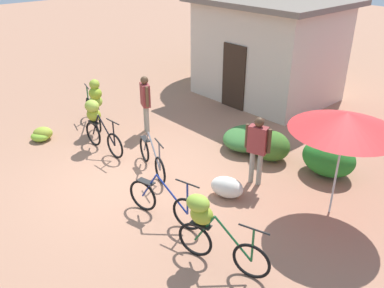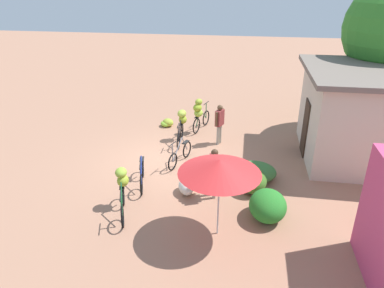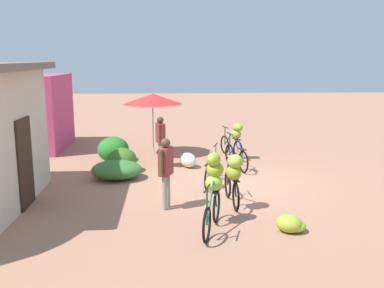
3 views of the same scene
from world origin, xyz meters
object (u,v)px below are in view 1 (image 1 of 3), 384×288
object	(u,v)px
bicycle_near_pile	(97,120)
bicycle_center_loaded	(152,158)
market_umbrella	(346,122)
person_vendor	(145,99)
bicycle_leftmost	(95,100)
bicycle_rightmost	(209,224)
person_bystander	(257,144)
produce_sack	(227,187)
bicycle_by_shop	(164,203)
banana_pile_on_ground	(42,135)
building_low	(268,49)

from	to	relation	value
bicycle_near_pile	bicycle_center_loaded	size ratio (longest dim) A/B	1.00
market_umbrella	person_vendor	size ratio (longest dim) A/B	1.33
bicycle_leftmost	bicycle_center_loaded	bearing A→B (deg)	-5.20
market_umbrella	bicycle_near_pile	distance (m)	5.91
bicycle_near_pile	bicycle_rightmost	size ratio (longest dim) A/B	1.01
person_vendor	bicycle_rightmost	bearing A→B (deg)	-25.27
bicycle_center_loaded	person_bystander	world-z (taller)	person_bystander
bicycle_center_loaded	person_vendor	distance (m)	2.28
bicycle_center_loaded	bicycle_rightmost	distance (m)	3.14
bicycle_rightmost	produce_sack	distance (m)	1.99
bicycle_by_shop	banana_pile_on_ground	xyz separation A→B (m)	(-4.89, -0.29, -0.21)
market_umbrella	building_low	bearing A→B (deg)	139.92
person_vendor	market_umbrella	bearing A→B (deg)	4.62
bicycle_center_loaded	person_vendor	xyz separation A→B (m)	(-1.84, 1.20, 0.63)
bicycle_rightmost	produce_sack	bearing A→B (deg)	124.19
building_low	bicycle_by_shop	distance (m)	7.61
bicycle_center_loaded	bicycle_by_shop	world-z (taller)	bicycle_by_shop
bicycle_center_loaded	produce_sack	distance (m)	1.94
building_low	market_umbrella	bearing A→B (deg)	-40.08
bicycle_by_shop	produce_sack	size ratio (longest dim) A/B	2.40
market_umbrella	produce_sack	bearing A→B (deg)	-147.43
bicycle_leftmost	bicycle_near_pile	world-z (taller)	bicycle_leftmost
bicycle_near_pile	bicycle_rightmost	xyz separation A→B (m)	(4.81, -0.77, -0.03)
produce_sack	person_vendor	distance (m)	3.83
bicycle_near_pile	bicycle_by_shop	world-z (taller)	bicycle_near_pile
bicycle_leftmost	person_bystander	xyz separation A→B (m)	(4.82, 1.10, 0.09)
banana_pile_on_ground	produce_sack	size ratio (longest dim) A/B	1.06
bicycle_rightmost	person_bystander	bearing A→B (deg)	113.05
bicycle_by_shop	person_bystander	size ratio (longest dim) A/B	1.08
market_umbrella	bicycle_near_pile	world-z (taller)	market_umbrella
banana_pile_on_ground	person_vendor	xyz separation A→B (m)	(1.45, 2.40, 0.82)
building_low	produce_sack	bearing A→B (deg)	-58.06
banana_pile_on_ground	person_bystander	bearing A→B (deg)	26.27
bicycle_leftmost	banana_pile_on_ground	distance (m)	1.67
bicycle_center_loaded	person_bystander	xyz separation A→B (m)	(1.91, 1.37, 0.61)
bicycle_leftmost	bicycle_center_loaded	xyz separation A→B (m)	(2.91, -0.27, -0.52)
market_umbrella	person_bystander	xyz separation A→B (m)	(-1.68, -0.27, -0.99)
bicycle_by_shop	person_vendor	world-z (taller)	person_vendor
banana_pile_on_ground	person_vendor	size ratio (longest dim) A/B	0.47
building_low	person_vendor	world-z (taller)	building_low
produce_sack	bicycle_near_pile	bearing A→B (deg)	-167.66
market_umbrella	bicycle_near_pile	xyz separation A→B (m)	(-5.47, -1.92, -1.18)
bicycle_leftmost	bicycle_rightmost	xyz separation A→B (m)	(5.85, -1.32, -0.13)
building_low	banana_pile_on_ground	bearing A→B (deg)	-104.07
bicycle_leftmost	bicycle_center_loaded	size ratio (longest dim) A/B	1.01
bicycle_leftmost	bicycle_near_pile	distance (m)	1.18
banana_pile_on_ground	bicycle_center_loaded	bearing A→B (deg)	20.01
bicycle_leftmost	building_low	bearing A→B (deg)	76.00
market_umbrella	person_vendor	distance (m)	5.53
market_umbrella	bicycle_rightmost	size ratio (longest dim) A/B	1.33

